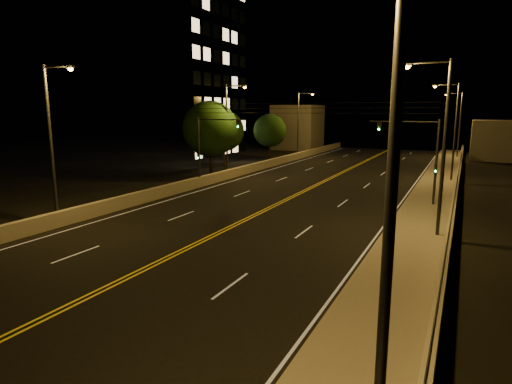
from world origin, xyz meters
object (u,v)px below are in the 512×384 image
at_px(traffic_signal_right, 423,153).
at_px(tree_2, 270,130).
at_px(streetlight_1, 440,139).
at_px(traffic_signal_left, 207,144).
at_px(tree_1, 224,131).
at_px(streetlight_0, 374,204).
at_px(tree_0, 210,129).
at_px(streetlight_3, 458,121).
at_px(streetlight_4, 53,136).
at_px(streetlight_6, 300,121).
at_px(streetlight_2, 453,126).
at_px(streetlight_5, 229,125).
at_px(building_tower, 151,72).

distance_m(traffic_signal_right, tree_2, 35.08).
bearing_deg(streetlight_1, tree_2, 126.83).
relative_size(traffic_signal_left, tree_1, 0.91).
distance_m(streetlight_0, tree_0, 40.94).
relative_size(streetlight_3, streetlight_4, 1.00).
relative_size(streetlight_0, streetlight_6, 1.00).
bearing_deg(streetlight_3, streetlight_6, -154.47).
height_order(streetlight_2, tree_2, streetlight_2).
bearing_deg(tree_2, streetlight_1, -53.17).
relative_size(streetlight_1, tree_0, 1.19).
distance_m(streetlight_2, tree_1, 27.43).
bearing_deg(streetlight_0, streetlight_5, 123.19).
xyz_separation_m(streetlight_4, tree_1, (-5.88, 30.65, -1.07)).
xyz_separation_m(streetlight_0, tree_0, (-24.01, 33.16, -0.44)).
bearing_deg(streetlight_6, streetlight_5, -90.00).
distance_m(streetlight_3, streetlight_6, 23.80).
relative_size(building_tower, tree_1, 3.64).
distance_m(streetlight_1, streetlight_4, 22.67).
relative_size(streetlight_4, traffic_signal_left, 1.50).
height_order(streetlight_2, tree_1, streetlight_2).
xyz_separation_m(streetlight_5, tree_0, (-2.53, 0.32, -0.44)).
bearing_deg(streetlight_5, streetlight_0, -56.81).
height_order(streetlight_5, tree_1, streetlight_5).
height_order(streetlight_4, tree_0, streetlight_4).
xyz_separation_m(traffic_signal_right, tree_1, (-25.87, 14.90, 0.47)).
bearing_deg(streetlight_0, streetlight_2, 90.00).
distance_m(streetlight_5, tree_2, 20.02).
distance_m(streetlight_0, streetlight_2, 40.07).
relative_size(traffic_signal_right, building_tower, 0.25).
bearing_deg(streetlight_6, building_tower, -152.34).
relative_size(streetlight_2, streetlight_4, 1.00).
bearing_deg(streetlight_4, tree_2, 95.58).
height_order(streetlight_1, traffic_signal_left, streetlight_1).
bearing_deg(tree_2, streetlight_5, -78.35).
bearing_deg(streetlight_2, streetlight_0, -90.00).
xyz_separation_m(streetlight_5, traffic_signal_right, (19.99, -6.00, -1.54)).
height_order(streetlight_2, traffic_signal_right, streetlight_2).
height_order(streetlight_2, streetlight_6, same).
bearing_deg(tree_1, streetlight_2, -3.48).
bearing_deg(traffic_signal_left, streetlight_2, 33.00).
height_order(streetlight_0, streetlight_5, same).
relative_size(tree_0, tree_1, 1.14).
bearing_deg(streetlight_5, tree_0, 172.71).
xyz_separation_m(streetlight_0, traffic_signal_left, (-20.39, 26.83, -1.54)).
bearing_deg(streetlight_2, tree_2, 154.22).
xyz_separation_m(streetlight_0, streetlight_1, (0.00, 18.33, 0.00)).
xyz_separation_m(streetlight_1, streetlight_4, (-21.48, -7.25, 0.00)).
distance_m(streetlight_6, tree_0, 21.39).
distance_m(traffic_signal_right, building_tower, 43.95).
relative_size(streetlight_1, traffic_signal_left, 1.50).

